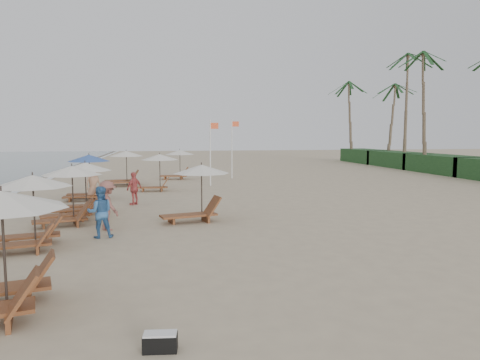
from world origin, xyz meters
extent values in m
plane|color=tan|center=(0.00, 0.00, 0.00)|extent=(160.00, 160.00, 0.00)
cube|color=#193D1C|center=(22.00, 22.00, 0.80)|extent=(3.20, 8.00, 1.60)
cube|color=#193D1C|center=(22.00, 29.50, 0.80)|extent=(3.20, 8.00, 1.60)
cube|color=#193D1C|center=(22.00, 37.00, 0.80)|extent=(3.20, 8.00, 1.60)
cylinder|color=brown|center=(21.10, 23.20, 5.30)|extent=(0.36, 0.36, 10.60)
cylinder|color=brown|center=(22.00, 28.40, 5.70)|extent=(0.36, 0.36, 11.40)
cylinder|color=brown|center=(22.90, 33.60, 4.50)|extent=(0.36, 0.36, 9.00)
cylinder|color=brown|center=(21.10, 38.80, 4.90)|extent=(0.36, 0.36, 9.80)
cylinder|color=black|center=(-5.56, -4.29, 1.15)|extent=(0.05, 0.05, 2.31)
cone|color=white|center=(-5.56, -4.29, 2.21)|extent=(2.41, 2.41, 0.35)
cylinder|color=black|center=(-6.39, 0.83, 1.07)|extent=(0.05, 0.05, 2.15)
cone|color=white|center=(-6.39, 0.83, 2.05)|extent=(2.27, 2.27, 0.35)
cylinder|color=black|center=(-5.96, 4.49, 1.08)|extent=(0.05, 0.05, 2.16)
cone|color=white|center=(-5.96, 4.49, 2.06)|extent=(2.24, 2.24, 0.35)
cylinder|color=black|center=(-5.85, 6.78, 1.07)|extent=(0.05, 0.05, 2.14)
cone|color=white|center=(-5.85, 6.78, 2.04)|extent=(2.25, 2.25, 0.35)
cylinder|color=black|center=(-6.31, 10.91, 1.15)|extent=(0.05, 0.05, 2.30)
cone|color=#3657A0|center=(-6.31, 10.91, 2.20)|extent=(2.15, 2.15, 0.35)
cylinder|color=black|center=(-4.89, 17.24, 1.12)|extent=(0.05, 0.05, 2.24)
cone|color=white|center=(-4.89, 17.24, 2.14)|extent=(2.24, 2.24, 0.35)
cylinder|color=black|center=(-1.04, 4.38, 1.07)|extent=(0.05, 0.05, 2.15)
cone|color=white|center=(-1.04, 4.38, 2.05)|extent=(2.24, 2.24, 0.35)
cylinder|color=black|center=(-2.70, 14.18, 1.07)|extent=(0.05, 0.05, 2.15)
cone|color=white|center=(-2.70, 14.18, 2.05)|extent=(2.24, 2.24, 0.35)
cylinder|color=black|center=(-1.17, 21.15, 1.07)|extent=(0.05, 0.05, 2.15)
cone|color=white|center=(-1.17, 21.15, 2.05)|extent=(2.24, 2.24, 0.35)
imported|color=#326297|center=(-4.64, 1.93, 0.86)|extent=(0.91, 0.75, 1.72)
imported|color=brown|center=(-4.54, 3.08, 0.89)|extent=(1.23, 1.31, 1.78)
imported|color=#C4504E|center=(-3.93, 8.77, 0.80)|extent=(0.91, 0.97, 1.61)
imported|color=tan|center=(-6.16, 10.98, 0.87)|extent=(1.01, 0.95, 1.73)
cube|color=black|center=(-2.69, -6.26, 0.13)|extent=(0.57, 0.33, 0.27)
cube|color=silver|center=(-2.69, -6.26, 0.28)|extent=(0.54, 0.31, 0.04)
cylinder|color=silver|center=(0.63, 16.15, 2.19)|extent=(0.08, 0.08, 4.39)
cube|color=#E8552B|center=(0.91, 16.15, 3.99)|extent=(0.55, 0.02, 0.40)
cylinder|color=silver|center=(2.85, 20.89, 2.31)|extent=(0.08, 0.08, 4.63)
cube|color=#E8552B|center=(3.13, 20.89, 4.23)|extent=(0.55, 0.02, 0.40)
camera|label=1|loc=(-2.63, -13.04, 3.42)|focal=32.95mm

